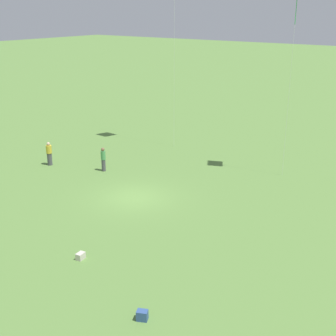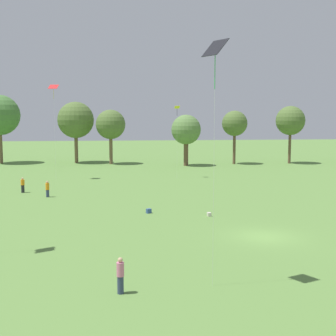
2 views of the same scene
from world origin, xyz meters
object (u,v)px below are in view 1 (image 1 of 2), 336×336
Objects in this scene: person_0 at (103,159)px; picnic_bag_0 at (81,256)px; person_1 at (49,154)px; picnic_bag_1 at (142,315)px.

picnic_bag_0 is (-7.42, 9.33, -0.70)m from person_0.
person_0 is 11.94m from picnic_bag_0.
person_0 is 0.99× the size of person_1.
person_1 is 13.95m from picnic_bag_0.
person_1 reaches higher than person_0.
person_0 reaches higher than picnic_bag_1.
person_0 is 4.21m from person_1.
picnic_bag_1 is at bearing -17.93° from person_0.
person_1 is (4.00, 1.33, -0.01)m from person_0.
person_1 reaches higher than picnic_bag_0.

